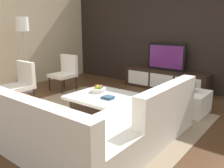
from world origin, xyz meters
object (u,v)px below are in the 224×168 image
Objects in this scene: sectional_couch at (90,126)px; decorative_ball at (189,84)px; floor_lamp at (22,30)px; media_console at (165,80)px; fruit_bowl at (98,89)px; book_stack at (108,97)px; coffee_table at (102,104)px; ottoman at (187,102)px; accent_chair_far at (65,71)px; television at (166,57)px; accent_chair_near at (21,81)px.

sectional_couch reaches higher than decorative_ball.
media_console is at bearing 41.97° from floor_lamp.
floor_lamp is at bearing -138.03° from media_console.
decorative_ball is at bearing 75.35° from sectional_couch.
fruit_bowl is 1.66m from decorative_ball.
book_stack is at bearing -28.42° from fruit_bowl.
decorative_ball is (1.14, 1.10, 0.33)m from coffee_table.
accent_chair_far is (-2.99, -0.34, 0.29)m from ottoman.
media_console is at bearing -90.00° from television.
floor_lamp is (-2.52, -2.27, 1.23)m from media_console.
fruit_bowl is at bearing -142.94° from ottoman.
accent_chair_far is at bearing -173.58° from ottoman.
accent_chair_far is at bearing -141.83° from television.
coffee_table is at bearing -92.49° from media_console.
television is 2.38m from coffee_table.
ottoman is at bearing 37.06° from fruit_bowl.
television is 0.41× the size of sectional_couch.
sectional_couch is 0.93m from book_stack.
sectional_couch is (0.50, -3.26, 0.03)m from media_console.
accent_chair_far is 2.26m from book_stack.
accent_chair_near is 1.24× the size of ottoman.
ottoman is at bearing 0.00° from decorative_ball.
media_console is at bearing 130.90° from decorative_ball.
television reaches higher than media_console.
sectional_couch is at bearing -10.35° from accent_chair_near.
fruit_bowl is (-0.18, 0.10, 0.23)m from coffee_table.
floor_lamp is 2.53× the size of ottoman.
accent_chair_far is 3.29× the size of decorative_ball.
television is 1.61m from decorative_ball.
ottoman is (1.04, -1.20, -0.05)m from media_console.
fruit_bowl is at bearing -31.34° from accent_chair_far.
accent_chair_far is at bearing 157.12° from book_stack.
media_console is 9.98× the size of book_stack.
accent_chair_far is (-2.46, 1.72, 0.20)m from sectional_couch.
floor_lamp is 3.84m from decorative_ball.
accent_chair_far reaches higher than fruit_bowl.
accent_chair_far reaches higher than book_stack.
accent_chair_near is 0.49× the size of floor_lamp.
coffee_table is at bearing -0.66° from floor_lamp.
accent_chair_far reaches higher than decorative_ball.
coffee_table is (-0.60, 0.96, -0.08)m from sectional_couch.
accent_chair_near is (-2.29, 0.41, 0.20)m from sectional_couch.
television is at bearing 92.91° from book_stack.
sectional_couch is at bearing -53.68° from fruit_bowl.
decorative_ball is at bearing 16.71° from floor_lamp.
television is 3.66× the size of decorative_ball.
sectional_couch is at bearing -81.26° from media_console.
floor_lamp is at bearing -163.29° from ottoman.
book_stack is at bearing 12.57° from accent_chair_near.
fruit_bowl reaches higher than coffee_table.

